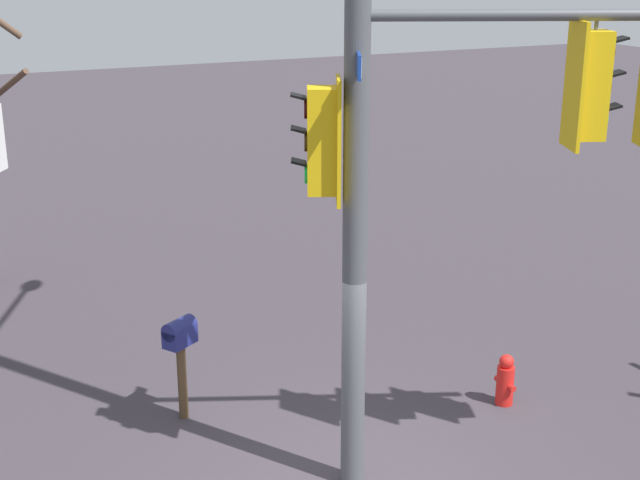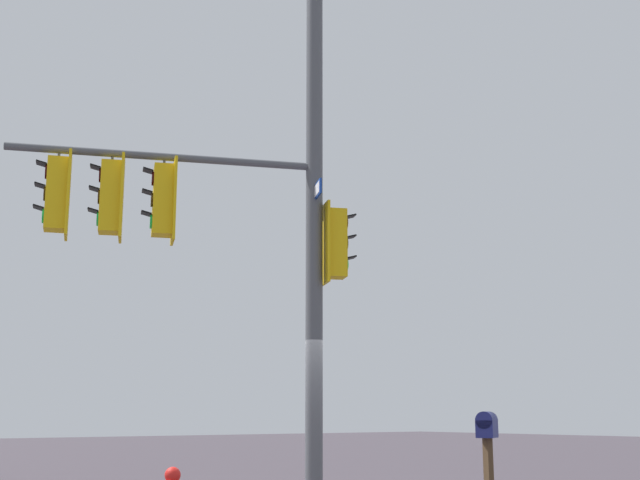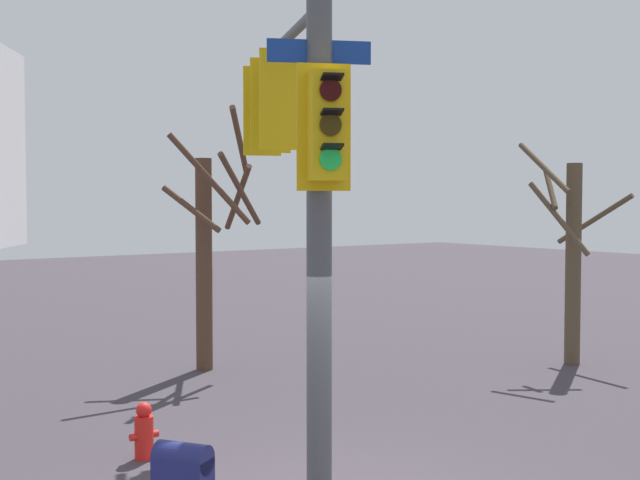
{
  "view_description": "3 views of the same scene",
  "coord_description": "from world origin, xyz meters",
  "px_view_note": "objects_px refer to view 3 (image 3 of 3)",
  "views": [
    {
      "loc": [
        7.77,
        -4.16,
        5.89
      ],
      "look_at": [
        -0.36,
        -0.28,
        2.96
      ],
      "focal_mm": 49.76,
      "sensor_mm": 36.0,
      "label": 1
    },
    {
      "loc": [
        -10.76,
        7.8,
        1.38
      ],
      "look_at": [
        0.4,
        -0.49,
        4.25
      ],
      "focal_mm": 47.34,
      "sensor_mm": 36.0,
      "label": 2
    },
    {
      "loc": [
        -5.53,
        -7.31,
        3.32
      ],
      "look_at": [
        -0.16,
        0.05,
        2.88
      ],
      "focal_mm": 48.67,
      "sensor_mm": 36.0,
      "label": 3
    }
  ],
  "objects_px": {
    "fire_hydrant": "(144,432)",
    "mailbox": "(183,480)",
    "bare_tree_behind_pole": "(572,253)",
    "bare_tree_across_street": "(209,247)"
  },
  "relations": [
    {
      "from": "fire_hydrant",
      "to": "bare_tree_across_street",
      "type": "distance_m",
      "value": 6.05
    },
    {
      "from": "mailbox",
      "to": "bare_tree_behind_pole",
      "type": "distance_m",
      "value": 12.19
    },
    {
      "from": "fire_hydrant",
      "to": "bare_tree_across_street",
      "type": "xyz_separation_m",
      "value": [
        3.44,
        4.54,
        2.04
      ]
    },
    {
      "from": "bare_tree_behind_pole",
      "to": "mailbox",
      "type": "bearing_deg",
      "value": -156.15
    },
    {
      "from": "mailbox",
      "to": "fire_hydrant",
      "type": "bearing_deg",
      "value": 37.57
    },
    {
      "from": "fire_hydrant",
      "to": "mailbox",
      "type": "bearing_deg",
      "value": -110.57
    },
    {
      "from": "mailbox",
      "to": "bare_tree_behind_pole",
      "type": "bearing_deg",
      "value": -8.01
    },
    {
      "from": "mailbox",
      "to": "bare_tree_across_street",
      "type": "xyz_separation_m",
      "value": [
        4.96,
        8.61,
        1.27
      ]
    },
    {
      "from": "bare_tree_behind_pole",
      "to": "bare_tree_across_street",
      "type": "height_order",
      "value": "bare_tree_across_street"
    },
    {
      "from": "bare_tree_behind_pole",
      "to": "bare_tree_across_street",
      "type": "bearing_deg",
      "value": 148.92
    }
  ]
}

